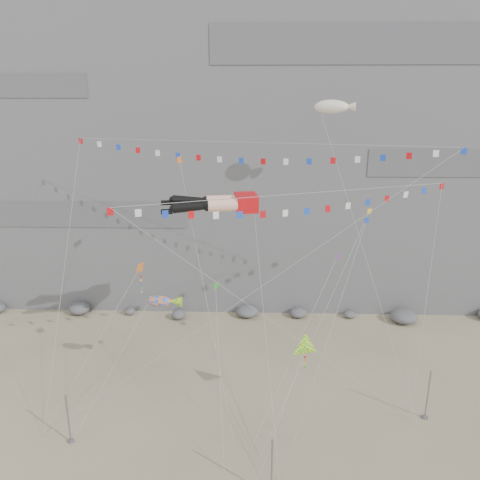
{
  "coord_description": "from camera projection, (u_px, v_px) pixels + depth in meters",
  "views": [
    {
      "loc": [
        0.73,
        -33.28,
        24.73
      ],
      "look_at": [
        -0.6,
        9.0,
        11.85
      ],
      "focal_mm": 35.0,
      "sensor_mm": 36.0,
      "label": 1
    }
  ],
  "objects": [
    {
      "name": "cliff",
      "position": [
        250.0,
        96.0,
        62.37
      ],
      "size": [
        80.0,
        28.0,
        50.0
      ],
      "primitive_type": "cube",
      "color": "slate",
      "rests_on": "ground"
    },
    {
      "name": "small_kite_a",
      "position": [
        180.0,
        164.0,
        41.32
      ],
      "size": [
        6.19,
        14.25,
        24.31
      ],
      "color": "#F55E14",
      "rests_on": "ground"
    },
    {
      "name": "ground",
      "position": [
        244.0,
        407.0,
        39.05
      ],
      "size": [
        120.0,
        120.0,
        0.0
      ],
      "primitive_type": "plane",
      "color": "tan",
      "rests_on": "ground"
    },
    {
      "name": "flag_banner_upper",
      "position": [
        252.0,
        143.0,
        42.0
      ],
      "size": [
        34.25,
        17.72,
        29.39
      ],
      "color": "red",
      "rests_on": "ground"
    },
    {
      "name": "harlequin_kite",
      "position": [
        140.0,
        269.0,
        38.54
      ],
      "size": [
        7.57,
        7.08,
        14.47
      ],
      "color": "red",
      "rests_on": "ground"
    },
    {
      "name": "talus_boulders",
      "position": [
        247.0,
        311.0,
        55.13
      ],
      "size": [
        60.0,
        3.0,
        1.2
      ],
      "primitive_type": null,
      "color": "#5E5E63",
      "rests_on": "ground"
    },
    {
      "name": "anchor_pole_left",
      "position": [
        68.0,
        419.0,
        34.5
      ],
      "size": [
        0.12,
        0.12,
        4.04
      ],
      "primitive_type": "cylinder",
      "color": "slate",
      "rests_on": "ground"
    },
    {
      "name": "delta_kite",
      "position": [
        305.0,
        348.0,
        35.68
      ],
      "size": [
        4.68,
        6.67,
        9.46
      ],
      "color": "#FFF10D",
      "rests_on": "ground"
    },
    {
      "name": "small_kite_e",
      "position": [
        365.0,
        225.0,
        38.95
      ],
      "size": [
        7.15,
        10.49,
        19.02
      ],
      "color": "#153EBE",
      "rests_on": "ground"
    },
    {
      "name": "small_kite_d",
      "position": [
        367.0,
        217.0,
        42.85
      ],
      "size": [
        10.64,
        15.5,
        23.21
      ],
      "color": "yellow",
      "rests_on": "ground"
    },
    {
      "name": "fish_windsock",
      "position": [
        159.0,
        302.0,
        38.24
      ],
      "size": [
        7.58,
        7.14,
        12.33
      ],
      "color": "orange",
      "rests_on": "ground"
    },
    {
      "name": "small_kite_c",
      "position": [
        216.0,
        289.0,
        37.13
      ],
      "size": [
        1.77,
        9.08,
        13.4
      ],
      "color": "green",
      "rests_on": "ground"
    },
    {
      "name": "legs_kite",
      "position": [
        220.0,
        203.0,
        38.38
      ],
      "size": [
        9.64,
        13.83,
        20.73
      ],
      "rotation": [
        0.0,
        0.0,
        0.17
      ],
      "color": "red",
      "rests_on": "ground"
    },
    {
      "name": "anchor_pole_center",
      "position": [
        272.0,
        468.0,
        29.68
      ],
      "size": [
        0.12,
        0.12,
        4.4
      ],
      "primitive_type": "cylinder",
      "color": "slate",
      "rests_on": "ground"
    },
    {
      "name": "anchor_pole_right",
      "position": [
        428.0,
        395.0,
        37.08
      ],
      "size": [
        0.12,
        0.12,
        4.3
      ],
      "primitive_type": "cylinder",
      "color": "slate",
      "rests_on": "ground"
    },
    {
      "name": "small_kite_b",
      "position": [
        336.0,
        260.0,
        39.25
      ],
      "size": [
        7.63,
        9.52,
        16.48
      ],
      "color": "purple",
      "rests_on": "ground"
    },
    {
      "name": "blimp_windsock",
      "position": [
        332.0,
        107.0,
        43.07
      ],
      "size": [
        8.17,
        15.11,
        28.3
      ],
      "color": "beige",
      "rests_on": "ground"
    },
    {
      "name": "flag_banner_lower",
      "position": [
        297.0,
        194.0,
        36.56
      ],
      "size": [
        26.47,
        10.52,
        20.37
      ],
      "color": "red",
      "rests_on": "ground"
    }
  ]
}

